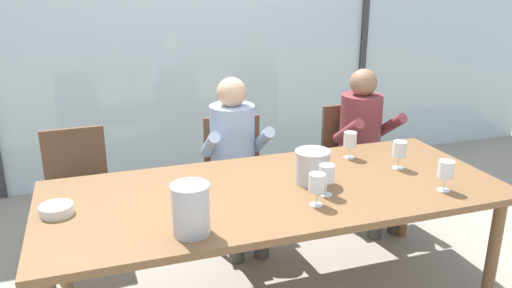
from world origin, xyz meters
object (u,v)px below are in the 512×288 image
at_px(person_pale_blue_shirt, 235,151).
at_px(ice_bucket_secondary, 191,209).
at_px(tasting_bowl, 57,210).
at_px(wine_glass_by_left_taster, 317,184).
at_px(wine_glass_spare_empty, 399,150).
at_px(wine_glass_center_pour, 327,175).
at_px(chair_near_curtain, 78,184).
at_px(dining_table, 276,198).
at_px(person_maroon_top, 366,137).
at_px(wine_glass_by_right_taster, 446,171).
at_px(chair_center, 351,151).
at_px(ice_bucket_primary, 312,166).
at_px(wine_glass_near_bucket, 350,141).
at_px(chair_left_of_center, 235,168).

distance_m(person_pale_blue_shirt, ice_bucket_secondary, 1.30).
bearing_deg(tasting_bowl, wine_glass_by_left_taster, -13.82).
bearing_deg(wine_glass_by_left_taster, wine_glass_spare_empty, 24.42).
bearing_deg(wine_glass_spare_empty, wine_glass_by_left_taster, -155.58).
bearing_deg(ice_bucket_secondary, wine_glass_center_pour, 13.82).
relative_size(chair_near_curtain, wine_glass_spare_empty, 5.02).
distance_m(dining_table, wine_glass_center_pour, 0.33).
relative_size(person_maroon_top, wine_glass_by_right_taster, 6.86).
bearing_deg(chair_center, wine_glass_center_pour, -125.27).
xyz_separation_m(person_pale_blue_shirt, wine_glass_by_right_taster, (0.87, -1.13, 0.17)).
bearing_deg(ice_bucket_primary, wine_glass_by_right_taster, -27.39).
bearing_deg(person_pale_blue_shirt, wine_glass_spare_empty, -42.11).
bearing_deg(person_pale_blue_shirt, chair_center, 9.93).
bearing_deg(ice_bucket_primary, wine_glass_near_bucket, 36.90).
bearing_deg(wine_glass_by_left_taster, wine_glass_by_right_taster, -4.08).
height_order(chair_center, ice_bucket_secondary, ice_bucket_secondary).
bearing_deg(chair_near_curtain, person_maroon_top, -6.38).
distance_m(person_pale_blue_shirt, person_maroon_top, 1.04).
relative_size(person_pale_blue_shirt, tasting_bowl, 7.24).
height_order(wine_glass_by_left_taster, wine_glass_center_pour, same).
bearing_deg(person_pale_blue_shirt, ice_bucket_secondary, -114.75).
distance_m(ice_bucket_secondary, wine_glass_near_bucket, 1.36).
height_order(chair_center, ice_bucket_primary, ice_bucket_primary).
relative_size(chair_center, wine_glass_near_bucket, 5.02).
height_order(dining_table, wine_glass_by_left_taster, wine_glass_by_left_taster).
height_order(tasting_bowl, wine_glass_near_bucket, wine_glass_near_bucket).
distance_m(person_pale_blue_shirt, tasting_bowl, 1.38).
distance_m(person_pale_blue_shirt, wine_glass_center_pour, 1.02).
xyz_separation_m(person_pale_blue_shirt, wine_glass_spare_empty, (0.83, -0.76, 0.17)).
bearing_deg(person_pale_blue_shirt, dining_table, -89.46).
xyz_separation_m(dining_table, wine_glass_by_left_taster, (0.12, -0.27, 0.18)).
relative_size(person_maroon_top, tasting_bowl, 7.24).
height_order(person_pale_blue_shirt, ice_bucket_primary, person_pale_blue_shirt).
distance_m(chair_left_of_center, ice_bucket_secondary, 1.45).
relative_size(chair_center, wine_glass_by_right_taster, 5.02).
bearing_deg(tasting_bowl, ice_bucket_secondary, -34.10).
bearing_deg(wine_glass_by_right_taster, wine_glass_spare_empty, 97.17).
height_order(chair_left_of_center, wine_glass_spare_empty, wine_glass_spare_empty).
relative_size(chair_left_of_center, wine_glass_center_pour, 5.02).
distance_m(chair_left_of_center, person_maroon_top, 1.04).
distance_m(ice_bucket_primary, wine_glass_spare_empty, 0.60).
xyz_separation_m(dining_table, tasting_bowl, (-1.15, 0.04, 0.09)).
height_order(person_maroon_top, ice_bucket_primary, person_maroon_top).
bearing_deg(ice_bucket_secondary, dining_table, 33.27).
bearing_deg(wine_glass_center_pour, wine_glass_by_right_taster, -13.28).
distance_m(person_pale_blue_shirt, ice_bucket_primary, 0.84).
xyz_separation_m(person_maroon_top, tasting_bowl, (-2.19, -0.76, 0.07)).
distance_m(chair_center, wine_glass_by_left_taster, 1.57).
bearing_deg(wine_glass_center_pour, wine_glass_by_left_taster, -136.66).
height_order(dining_table, chair_center, chair_center).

